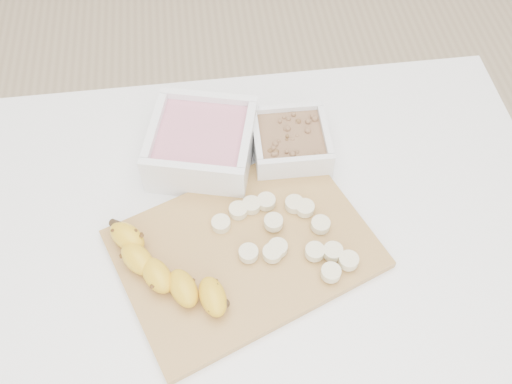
{
  "coord_description": "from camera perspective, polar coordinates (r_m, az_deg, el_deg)",
  "views": [
    {
      "loc": [
        -0.06,
        -0.48,
        1.55
      ],
      "look_at": [
        0.0,
        0.03,
        0.81
      ],
      "focal_mm": 40.0,
      "sensor_mm": 36.0,
      "label": 1
    }
  ],
  "objects": [
    {
      "name": "ground",
      "position": [
        1.62,
        0.14,
        -17.38
      ],
      "size": [
        3.5,
        3.5,
        0.0
      ],
      "primitive_type": "plane",
      "color": "#C6AD89",
      "rests_on": "ground"
    },
    {
      "name": "table",
      "position": [
        1.02,
        0.21,
        -6.39
      ],
      "size": [
        1.0,
        0.7,
        0.75
      ],
      "color": "white",
      "rests_on": "ground"
    },
    {
      "name": "bowl_yogurt",
      "position": [
        0.99,
        -5.43,
        4.86
      ],
      "size": [
        0.21,
        0.21,
        0.08
      ],
      "color": "white",
      "rests_on": "table"
    },
    {
      "name": "bowl_granola",
      "position": [
        1.0,
        3.48,
        4.96
      ],
      "size": [
        0.13,
        0.13,
        0.06
      ],
      "color": "white",
      "rests_on": "table"
    },
    {
      "name": "cutting_board",
      "position": [
        0.9,
        -1.12,
        -5.71
      ],
      "size": [
        0.46,
        0.4,
        0.01
      ],
      "primitive_type": "cube",
      "rotation": [
        0.0,
        0.0,
        0.37
      ],
      "color": "#B17C48",
      "rests_on": "table"
    },
    {
      "name": "banana",
      "position": [
        0.87,
        -8.8,
        -7.84
      ],
      "size": [
        0.18,
        0.22,
        0.04
      ],
      "primitive_type": null,
      "rotation": [
        0.0,
        0.0,
        0.61
      ],
      "color": "gold",
      "rests_on": "cutting_board"
    },
    {
      "name": "banana_slices",
      "position": [
        0.9,
        3.0,
        -4.02
      ],
      "size": [
        0.22,
        0.17,
        0.02
      ],
      "color": "beige",
      "rests_on": "cutting_board"
    }
  ]
}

